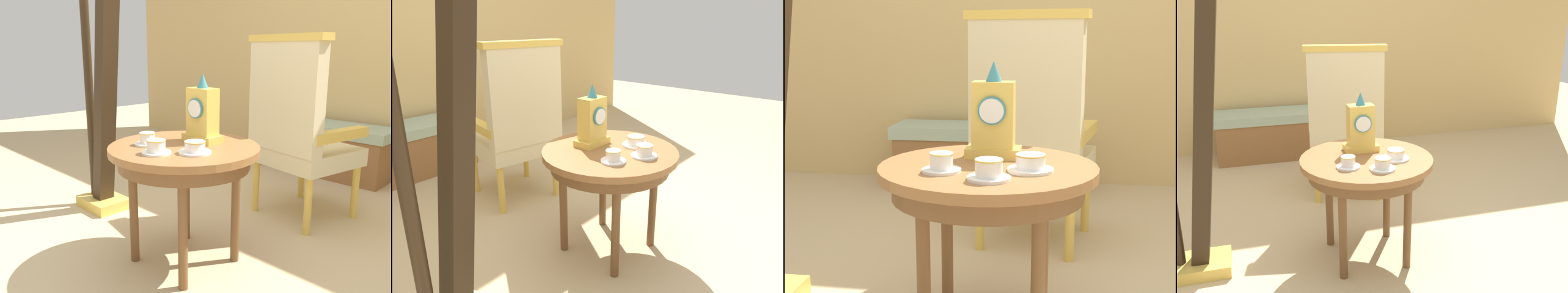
% 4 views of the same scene
% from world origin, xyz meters
% --- Properties ---
extents(ground_plane, '(10.00, 10.00, 0.00)m').
position_xyz_m(ground_plane, '(0.00, 0.00, 0.00)').
color(ground_plane, tan).
extents(wall_back, '(6.00, 0.10, 2.80)m').
position_xyz_m(wall_back, '(0.00, 2.25, 1.40)').
color(wall_back, tan).
rests_on(wall_back, ground).
extents(side_table, '(0.73, 0.73, 0.61)m').
position_xyz_m(side_table, '(0.01, 0.04, 0.53)').
color(side_table, brown).
rests_on(side_table, ground).
extents(teacup_left, '(0.12, 0.12, 0.06)m').
position_xyz_m(teacup_left, '(-0.12, -0.08, 0.63)').
color(teacup_left, white).
rests_on(teacup_left, side_table).
extents(teacup_right, '(0.13, 0.13, 0.06)m').
position_xyz_m(teacup_right, '(0.04, -0.16, 0.64)').
color(teacup_right, white).
rests_on(teacup_right, side_table).
extents(teacup_center, '(0.15, 0.15, 0.06)m').
position_xyz_m(teacup_center, '(0.16, -0.03, 0.63)').
color(teacup_center, white).
rests_on(teacup_center, side_table).
extents(mantel_clock, '(0.19, 0.11, 0.34)m').
position_xyz_m(mantel_clock, '(0.01, 0.16, 0.74)').
color(mantel_clock, gold).
rests_on(mantel_clock, side_table).
extents(armchair, '(0.63, 0.62, 1.14)m').
position_xyz_m(armchair, '(0.10, 0.90, 0.59)').
color(armchair, beige).
rests_on(armchair, ground).
extents(harp, '(0.40, 0.24, 1.78)m').
position_xyz_m(harp, '(-0.87, 0.14, 0.72)').
color(harp, gold).
rests_on(harp, ground).
extents(window_bench, '(1.20, 0.40, 0.44)m').
position_xyz_m(window_bench, '(-0.29, 1.95, 0.22)').
color(window_bench, '#9EB299').
rests_on(window_bench, ground).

